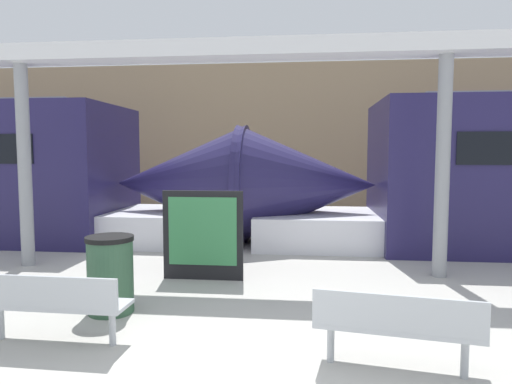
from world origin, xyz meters
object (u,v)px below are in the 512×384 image
at_px(bench_near, 396,323).
at_px(support_column_near, 443,167).
at_px(poster_board, 203,235).
at_px(support_column_far, 25,166).
at_px(trash_bin, 110,274).
at_px(bench_far, 51,301).

bearing_deg(bench_near, support_column_near, 78.27).
relative_size(bench_near, support_column_near, 0.43).
bearing_deg(poster_board, support_column_far, 170.04).
relative_size(trash_bin, support_column_far, 0.27).
xyz_separation_m(trash_bin, support_column_near, (4.60, 2.19, 1.29)).
height_order(bench_far, support_column_far, support_column_far).
height_order(bench_far, trash_bin, trash_bin).
distance_m(poster_board, support_column_near, 3.97).
distance_m(bench_far, poster_board, 2.82).
bearing_deg(support_column_far, bench_near, -30.99).
bearing_deg(bench_far, trash_bin, 80.24).
distance_m(poster_board, support_column_far, 3.55).
distance_m(bench_far, trash_bin, 1.03).
bearing_deg(bench_near, support_column_far, 158.71).
bearing_deg(support_column_far, poster_board, -9.96).
relative_size(bench_far, support_column_far, 0.45).
xyz_separation_m(bench_far, support_column_near, (4.80, 3.20, 1.31)).
distance_m(bench_near, trash_bin, 3.48).
bearing_deg(support_column_far, bench_far, -54.18).
bearing_deg(support_column_near, trash_bin, -154.50).
distance_m(bench_far, support_column_far, 4.16).
bearing_deg(poster_board, support_column_near, 8.80).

